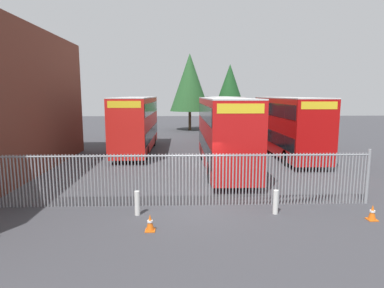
{
  "coord_description": "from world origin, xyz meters",
  "views": [
    {
      "loc": [
        -0.56,
        -13.08,
        4.6
      ],
      "look_at": [
        0.0,
        4.0,
        2.0
      ],
      "focal_mm": 30.27,
      "sensor_mm": 36.0,
      "label": 1
    }
  ],
  "objects_px": {
    "double_decker_bus_near_gate": "(224,131)",
    "bollard_near_left": "(137,203)",
    "bollard_center_front": "(276,202)",
    "double_decker_bus_behind_fence_right": "(288,124)",
    "traffic_cone_mid_forecourt": "(372,213)",
    "double_decker_bus_behind_fence_left": "(136,122)",
    "traffic_cone_by_gate": "(150,223)",
    "double_decker_bus_far_back": "(223,116)"
  },
  "relations": [
    {
      "from": "traffic_cone_mid_forecourt",
      "to": "bollard_near_left",
      "type": "bearing_deg",
      "value": 174.71
    },
    {
      "from": "double_decker_bus_far_back",
      "to": "bollard_near_left",
      "type": "relative_size",
      "value": 11.38
    },
    {
      "from": "double_decker_bus_behind_fence_left",
      "to": "double_decker_bus_near_gate",
      "type": "bearing_deg",
      "value": -45.83
    },
    {
      "from": "double_decker_bus_near_gate",
      "to": "traffic_cone_by_gate",
      "type": "height_order",
      "value": "double_decker_bus_near_gate"
    },
    {
      "from": "bollard_near_left",
      "to": "bollard_center_front",
      "type": "relative_size",
      "value": 1.0
    },
    {
      "from": "double_decker_bus_behind_fence_right",
      "to": "traffic_cone_mid_forecourt",
      "type": "distance_m",
      "value": 12.88
    },
    {
      "from": "double_decker_bus_far_back",
      "to": "traffic_cone_by_gate",
      "type": "relative_size",
      "value": 18.32
    },
    {
      "from": "double_decker_bus_far_back",
      "to": "double_decker_bus_behind_fence_left",
      "type": "bearing_deg",
      "value": -139.02
    },
    {
      "from": "bollard_center_front",
      "to": "traffic_cone_by_gate",
      "type": "xyz_separation_m",
      "value": [
        -4.74,
        -1.46,
        -0.19
      ]
    },
    {
      "from": "double_decker_bus_behind_fence_left",
      "to": "traffic_cone_mid_forecourt",
      "type": "bearing_deg",
      "value": -54.51
    },
    {
      "from": "bollard_center_front",
      "to": "double_decker_bus_behind_fence_right",
      "type": "bearing_deg",
      "value": 70.12
    },
    {
      "from": "double_decker_bus_behind_fence_left",
      "to": "double_decker_bus_behind_fence_right",
      "type": "distance_m",
      "value": 11.82
    },
    {
      "from": "bollard_center_front",
      "to": "traffic_cone_mid_forecourt",
      "type": "relative_size",
      "value": 1.61
    },
    {
      "from": "traffic_cone_by_gate",
      "to": "traffic_cone_mid_forecourt",
      "type": "height_order",
      "value": "same"
    },
    {
      "from": "traffic_cone_by_gate",
      "to": "traffic_cone_mid_forecourt",
      "type": "xyz_separation_m",
      "value": [
        8.14,
        0.69,
        0.0
      ]
    },
    {
      "from": "bollard_near_left",
      "to": "double_decker_bus_behind_fence_left",
      "type": "bearing_deg",
      "value": 97.69
    },
    {
      "from": "double_decker_bus_near_gate",
      "to": "traffic_cone_by_gate",
      "type": "xyz_separation_m",
      "value": [
        -3.72,
        -9.22,
        -2.13
      ]
    },
    {
      "from": "double_decker_bus_far_back",
      "to": "traffic_cone_by_gate",
      "type": "bearing_deg",
      "value": -103.38
    },
    {
      "from": "double_decker_bus_near_gate",
      "to": "bollard_center_front",
      "type": "relative_size",
      "value": 11.38
    },
    {
      "from": "traffic_cone_by_gate",
      "to": "bollard_near_left",
      "type": "bearing_deg",
      "value": 112.87
    },
    {
      "from": "double_decker_bus_near_gate",
      "to": "double_decker_bus_behind_fence_left",
      "type": "distance_m",
      "value": 9.0
    },
    {
      "from": "traffic_cone_by_gate",
      "to": "double_decker_bus_behind_fence_right",
      "type": "bearing_deg",
      "value": 55.91
    },
    {
      "from": "double_decker_bus_behind_fence_right",
      "to": "double_decker_bus_far_back",
      "type": "xyz_separation_m",
      "value": [
        -3.68,
        9.19,
        0.0
      ]
    },
    {
      "from": "bollard_near_left",
      "to": "bollard_center_front",
      "type": "height_order",
      "value": "same"
    },
    {
      "from": "double_decker_bus_behind_fence_left",
      "to": "traffic_cone_by_gate",
      "type": "xyz_separation_m",
      "value": [
        2.55,
        -15.67,
        -2.13
      ]
    },
    {
      "from": "double_decker_bus_far_back",
      "to": "traffic_cone_mid_forecourt",
      "type": "xyz_separation_m",
      "value": [
        2.77,
        -21.86,
        -2.13
      ]
    },
    {
      "from": "bollard_near_left",
      "to": "double_decker_bus_far_back",
      "type": "bearing_deg",
      "value": 74.09
    },
    {
      "from": "double_decker_bus_behind_fence_right",
      "to": "traffic_cone_mid_forecourt",
      "type": "xyz_separation_m",
      "value": [
        -0.91,
        -12.67,
        -2.13
      ]
    },
    {
      "from": "double_decker_bus_far_back",
      "to": "traffic_cone_by_gate",
      "type": "distance_m",
      "value": 23.28
    },
    {
      "from": "double_decker_bus_near_gate",
      "to": "double_decker_bus_far_back",
      "type": "relative_size",
      "value": 1.0
    },
    {
      "from": "traffic_cone_mid_forecourt",
      "to": "double_decker_bus_far_back",
      "type": "bearing_deg",
      "value": 97.23
    },
    {
      "from": "double_decker_bus_far_back",
      "to": "bollard_center_front",
      "type": "xyz_separation_m",
      "value": [
        -0.63,
        -21.09,
        -1.95
      ]
    },
    {
      "from": "double_decker_bus_behind_fence_right",
      "to": "double_decker_bus_far_back",
      "type": "height_order",
      "value": "same"
    },
    {
      "from": "double_decker_bus_near_gate",
      "to": "bollard_near_left",
      "type": "bearing_deg",
      "value": -119.46
    },
    {
      "from": "double_decker_bus_behind_fence_right",
      "to": "bollard_near_left",
      "type": "bearing_deg",
      "value": -129.21
    },
    {
      "from": "double_decker_bus_far_back",
      "to": "bollard_near_left",
      "type": "bearing_deg",
      "value": -105.91
    },
    {
      "from": "bollard_center_front",
      "to": "traffic_cone_mid_forecourt",
      "type": "xyz_separation_m",
      "value": [
        3.4,
        -0.77,
        -0.19
      ]
    },
    {
      "from": "double_decker_bus_behind_fence_right",
      "to": "double_decker_bus_far_back",
      "type": "relative_size",
      "value": 1.0
    },
    {
      "from": "bollard_center_front",
      "to": "traffic_cone_by_gate",
      "type": "relative_size",
      "value": 1.61
    },
    {
      "from": "double_decker_bus_behind_fence_right",
      "to": "traffic_cone_mid_forecourt",
      "type": "height_order",
      "value": "double_decker_bus_behind_fence_right"
    },
    {
      "from": "bollard_center_front",
      "to": "traffic_cone_mid_forecourt",
      "type": "height_order",
      "value": "bollard_center_front"
    },
    {
      "from": "double_decker_bus_behind_fence_left",
      "to": "traffic_cone_mid_forecourt",
      "type": "distance_m",
      "value": 18.53
    }
  ]
}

